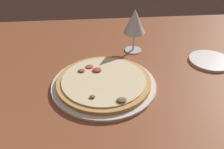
% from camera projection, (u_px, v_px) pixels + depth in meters
% --- Properties ---
extents(dining_table, '(1.50, 1.10, 0.04)m').
position_uv_depth(dining_table, '(120.00, 84.00, 0.80)').
color(dining_table, brown).
rests_on(dining_table, ground).
extents(pizza_main, '(0.33, 0.33, 0.03)m').
position_uv_depth(pizza_main, '(104.00, 82.00, 0.75)').
color(pizza_main, silver).
rests_on(pizza_main, dining_table).
extents(wine_glass_near, '(0.08, 0.08, 0.17)m').
position_uv_depth(wine_glass_near, '(135.00, 22.00, 0.89)').
color(wine_glass_near, silver).
rests_on(wine_glass_near, dining_table).
extents(side_plate, '(0.15, 0.15, 0.01)m').
position_uv_depth(side_plate, '(210.00, 61.00, 0.88)').
color(side_plate, white).
rests_on(side_plate, dining_table).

